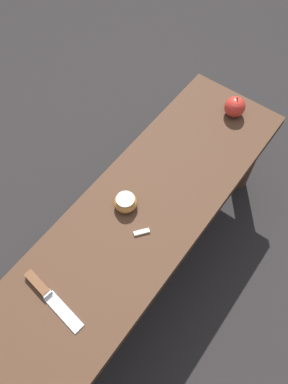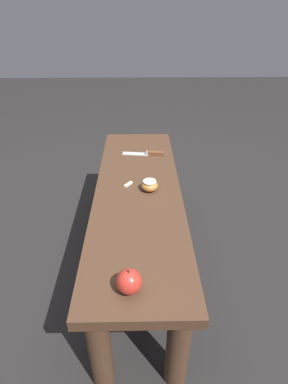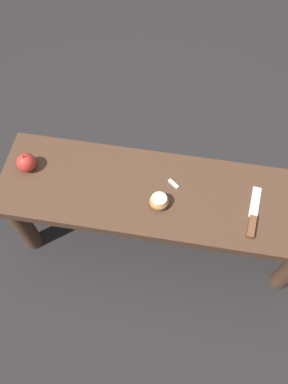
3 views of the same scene
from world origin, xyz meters
TOP-DOWN VIEW (x-y plane):
  - ground_plane at (0.00, 0.00)m, footprint 8.00×8.00m
  - wooden_bench at (0.00, 0.00)m, footprint 1.24×0.37m
  - knife at (-0.34, 0.06)m, footprint 0.05×0.22m
  - apple_whole at (0.52, -0.02)m, footprint 0.07×0.07m
  - apple_cut at (-0.00, 0.05)m, footprint 0.07×0.07m
  - apple_slice_near_knife at (-0.04, -0.04)m, footprint 0.05×0.04m

SIDE VIEW (x-z plane):
  - ground_plane at x=0.00m, z-range 0.00..0.00m
  - wooden_bench at x=0.00m, z-range 0.12..0.54m
  - apple_slice_near_knife at x=-0.04m, z-range 0.42..0.42m
  - knife at x=-0.34m, z-range 0.41..0.43m
  - apple_cut at x=0.00m, z-range 0.42..0.46m
  - apple_whole at x=0.52m, z-range 0.41..0.49m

